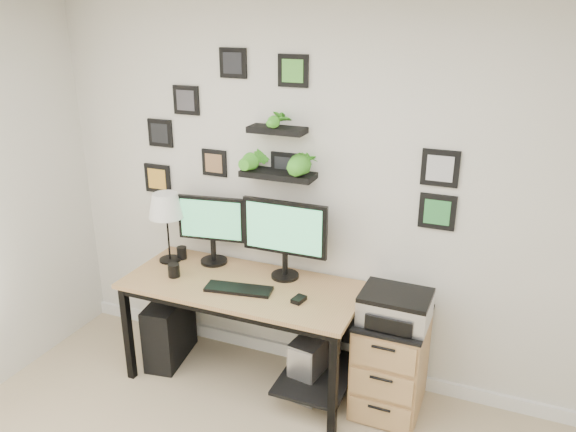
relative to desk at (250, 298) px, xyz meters
The scene contains 14 objects.
room 0.78m from the desk, 37.89° to the left, with size 4.00×4.00×4.00m.
desk is the anchor object (origin of this frame).
monitor_left 0.59m from the desk, 154.49° to the left, with size 0.49×0.22×0.50m.
monitor_right 0.51m from the desk, 39.38° to the left, with size 0.59×0.19×0.55m.
keyboard 0.19m from the desk, 95.10° to the right, with size 0.44×0.14×0.02m, color black.
mouse 0.44m from the desk, 16.53° to the right, with size 0.06×0.10×0.03m, color black.
table_lamp 0.88m from the desk, behind, with size 0.25×0.25×0.52m.
mug 0.56m from the desk, 167.06° to the right, with size 0.08×0.08×0.09m, color black.
pen_cup 0.67m from the desk, 166.22° to the left, with size 0.07×0.07×0.09m, color black.
pc_tower_black 0.76m from the desk, behind, with size 0.22×0.49×0.49m, color black.
pc_tower_grey 0.62m from the desk, ahead, with size 0.25×0.46×0.43m.
file_cabinet 1.02m from the desk, ahead, with size 0.43×0.53×0.67m.
printer 1.00m from the desk, ahead, with size 0.42×0.35×0.19m.
wall_decor 1.05m from the desk, 71.20° to the left, with size 2.27×0.18×1.07m.
Camera 1 is at (1.12, -1.36, 2.48)m, focal length 35.00 mm.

